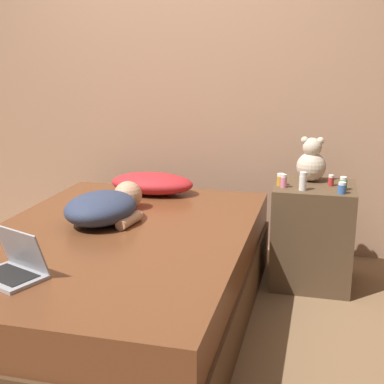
# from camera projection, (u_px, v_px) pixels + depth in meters

# --- Properties ---
(ground_plane) EXTENTS (12.00, 12.00, 0.00)m
(ground_plane) POSITION_uv_depth(u_px,v_px,m) (119.00, 318.00, 2.95)
(ground_plane) COLOR brown
(wall_back) EXTENTS (8.00, 0.06, 2.60)m
(wall_back) POSITION_uv_depth(u_px,v_px,m) (181.00, 69.00, 3.85)
(wall_back) COLOR tan
(wall_back) RESTS_ON ground_plane
(bed) EXTENTS (1.40, 2.07, 0.50)m
(bed) POSITION_uv_depth(u_px,v_px,m) (117.00, 277.00, 2.89)
(bed) COLOR #4C331E
(bed) RESTS_ON ground_plane
(nightstand) EXTENTS (0.48, 0.46, 0.64)m
(nightstand) POSITION_uv_depth(u_px,v_px,m) (312.00, 235.00, 3.33)
(nightstand) COLOR brown
(nightstand) RESTS_ON ground_plane
(pillow) EXTENTS (0.56, 0.32, 0.14)m
(pillow) POSITION_uv_depth(u_px,v_px,m) (152.00, 183.00, 3.59)
(pillow) COLOR red
(pillow) RESTS_ON bed
(person_lying) EXTENTS (0.44, 0.64, 0.17)m
(person_lying) POSITION_uv_depth(u_px,v_px,m) (106.00, 206.00, 3.00)
(person_lying) COLOR #2D3851
(person_lying) RESTS_ON bed
(laptop) EXTENTS (0.34, 0.29, 0.21)m
(laptop) POSITION_uv_depth(u_px,v_px,m) (14.00, 266.00, 2.26)
(laptop) COLOR #9E9EA3
(laptop) RESTS_ON bed
(teddy_bear) EXTENTS (0.18, 0.18, 0.28)m
(teddy_bear) POSITION_uv_depth(u_px,v_px,m) (311.00, 162.00, 3.34)
(teddy_bear) COLOR beige
(teddy_bear) RESTS_ON nightstand
(bottle_blue) EXTENTS (0.05, 0.05, 0.07)m
(bottle_blue) POSITION_uv_depth(u_px,v_px,m) (342.00, 188.00, 3.06)
(bottle_blue) COLOR #3866B2
(bottle_blue) RESTS_ON nightstand
(bottle_red) EXTENTS (0.04, 0.04, 0.07)m
(bottle_red) POSITION_uv_depth(u_px,v_px,m) (331.00, 181.00, 3.23)
(bottle_red) COLOR #B72D2D
(bottle_red) RESTS_ON nightstand
(bottle_white) EXTENTS (0.04, 0.04, 0.11)m
(bottle_white) POSITION_uv_depth(u_px,v_px,m) (303.00, 181.00, 3.13)
(bottle_white) COLOR white
(bottle_white) RESTS_ON nightstand
(bottle_amber) EXTENTS (0.05, 0.05, 0.07)m
(bottle_amber) POSITION_uv_depth(u_px,v_px,m) (281.00, 180.00, 3.24)
(bottle_amber) COLOR gold
(bottle_amber) RESTS_ON nightstand
(bottle_pink) EXTENTS (0.04, 0.04, 0.08)m
(bottle_pink) POSITION_uv_depth(u_px,v_px,m) (284.00, 181.00, 3.19)
(bottle_pink) COLOR pink
(bottle_pink) RESTS_ON nightstand
(bottle_green) EXTENTS (0.04, 0.04, 0.08)m
(bottle_green) POSITION_uv_depth(u_px,v_px,m) (343.00, 184.00, 3.13)
(bottle_green) COLOR #3D8E4C
(bottle_green) RESTS_ON nightstand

